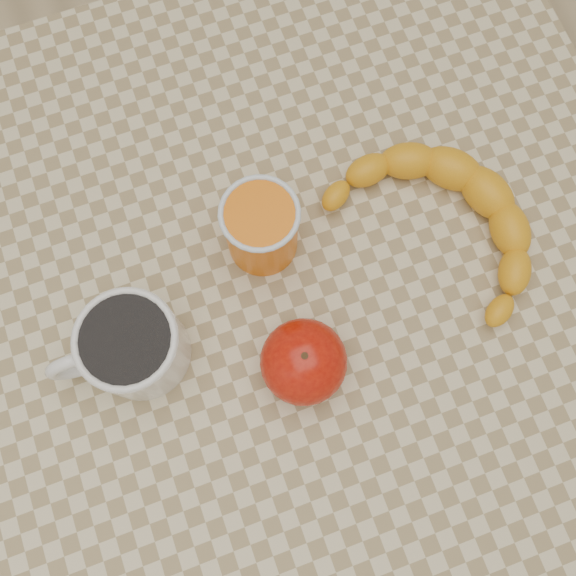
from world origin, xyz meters
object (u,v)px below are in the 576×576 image
object	(u,v)px
orange_juice_glass	(261,228)
apple	(304,362)
coffee_mug	(131,346)
banana	(445,224)
table	(288,311)

from	to	relation	value
orange_juice_glass	apple	xyz separation A→B (m)	(-0.01, -0.13, -0.01)
coffee_mug	banana	distance (m)	0.33
orange_juice_glass	apple	distance (m)	0.13
table	apple	world-z (taller)	apple
apple	orange_juice_glass	bearing A→B (deg)	87.39
coffee_mug	banana	size ratio (longest dim) A/B	0.42
coffee_mug	apple	xyz separation A→B (m)	(0.15, -0.07, -0.01)
orange_juice_glass	coffee_mug	bearing A→B (deg)	-156.24
table	banana	bearing A→B (deg)	2.80
apple	coffee_mug	bearing A→B (deg)	155.11
table	apple	size ratio (longest dim) A/B	8.36
coffee_mug	apple	distance (m)	0.16
coffee_mug	orange_juice_glass	xyz separation A→B (m)	(0.15, 0.07, 0.00)
banana	apple	bearing A→B (deg)	-177.86
apple	banana	xyz separation A→B (m)	(0.18, 0.08, -0.02)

